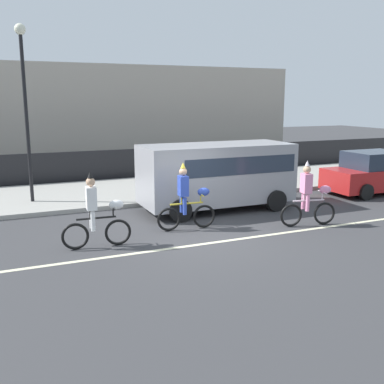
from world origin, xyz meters
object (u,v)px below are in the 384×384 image
at_px(parade_cyclist_cobalt, 187,200).
at_px(parade_cyclist_pink, 309,197).
at_px(parade_cyclist_zebra, 97,214).
at_px(parked_van_grey, 219,171).
at_px(pedestrian_onlooker, 173,172).
at_px(street_lamp_post, 24,88).
at_px(parked_car_red, 375,173).

distance_m(parade_cyclist_cobalt, parade_cyclist_pink, 3.55).
xyz_separation_m(parade_cyclist_zebra, parked_van_grey, (4.53, 2.37, 0.44)).
relative_size(parade_cyclist_zebra, pedestrian_onlooker, 1.19).
xyz_separation_m(parade_cyclist_cobalt, parked_van_grey, (1.88, 1.79, 0.44)).
bearing_deg(parade_cyclist_zebra, pedestrian_onlooker, 49.89).
bearing_deg(parked_van_grey, street_lamp_post, 152.01).
distance_m(parade_cyclist_pink, pedestrian_onlooker, 5.41).
relative_size(parade_cyclist_cobalt, street_lamp_post, 0.33).
bearing_deg(parked_van_grey, parked_car_red, -0.44).
relative_size(parade_cyclist_zebra, parade_cyclist_cobalt, 1.00).
distance_m(parked_van_grey, street_lamp_post, 6.98).
bearing_deg(parade_cyclist_pink, pedestrian_onlooker, 115.47).
bearing_deg(parked_car_red, parade_cyclist_cobalt, -168.67).
distance_m(street_lamp_post, pedestrian_onlooker, 5.78).
bearing_deg(parked_van_grey, pedestrian_onlooker, 111.80).
bearing_deg(street_lamp_post, parade_cyclist_pink, -39.18).
relative_size(parade_cyclist_zebra, street_lamp_post, 0.33).
xyz_separation_m(parked_van_grey, pedestrian_onlooker, (-0.82, 2.04, -0.27)).
relative_size(parade_cyclist_cobalt, pedestrian_onlooker, 1.19).
bearing_deg(pedestrian_onlooker, parked_car_red, -15.36).
height_order(parade_cyclist_cobalt, pedestrian_onlooker, parade_cyclist_cobalt).
distance_m(parade_cyclist_cobalt, pedestrian_onlooker, 3.99).
relative_size(parked_car_red, pedestrian_onlooker, 2.53).
bearing_deg(parade_cyclist_zebra, parked_car_red, 11.53).
height_order(parked_van_grey, parked_car_red, parked_van_grey).
height_order(parade_cyclist_zebra, parade_cyclist_pink, same).
xyz_separation_m(parade_cyclist_cobalt, street_lamp_post, (-3.80, 4.81, 3.15)).
bearing_deg(parked_car_red, pedestrian_onlooker, 164.64).
height_order(parked_van_grey, pedestrian_onlooker, parked_van_grey).
bearing_deg(parade_cyclist_pink, street_lamp_post, 140.82).
xyz_separation_m(parade_cyclist_zebra, parked_car_red, (11.35, 2.32, -0.06)).
bearing_deg(street_lamp_post, parade_cyclist_zebra, -77.98).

